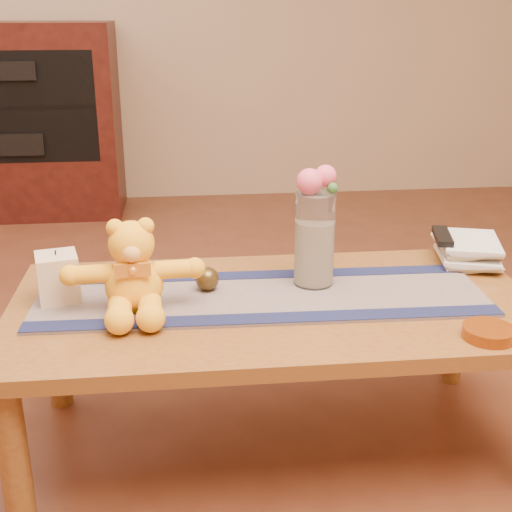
{
  "coord_description": "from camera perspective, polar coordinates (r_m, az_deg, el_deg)",
  "views": [
    {
      "loc": [
        -0.23,
        -1.64,
        1.19
      ],
      "look_at": [
        -0.05,
        0.0,
        0.58
      ],
      "focal_mm": 47.88,
      "sensor_mm": 36.0,
      "label": 1
    }
  ],
  "objects": [
    {
      "name": "runner_border_far",
      "position": [
        1.97,
        0.08,
        -1.58
      ],
      "size": [
        1.2,
        0.09,
        0.0
      ],
      "primitive_type": "cube",
      "rotation": [
        0.0,
        0.0,
        -0.02
      ],
      "color": "#151B40",
      "rests_on": "persian_runner"
    },
    {
      "name": "table_leg_bl",
      "position": [
        2.21,
        -16.37,
        -7.12
      ],
      "size": [
        0.07,
        0.07,
        0.41
      ],
      "primitive_type": "cylinder",
      "color": "brown",
      "rests_on": "floor"
    },
    {
      "name": "potpourri_fill",
      "position": [
        1.89,
        4.87,
        0.29
      ],
      "size": [
        0.09,
        0.09,
        0.18
      ],
      "primitive_type": "cylinder",
      "color": "beige",
      "rests_on": "glass_vase"
    },
    {
      "name": "cabinet_cavity",
      "position": [
        4.04,
        -20.51,
        11.5
      ],
      "size": [
        1.02,
        0.03,
        0.61
      ],
      "primitive_type": "cube",
      "color": "black",
      "rests_on": "media_cabinet"
    },
    {
      "name": "coffee_table_top",
      "position": [
        1.83,
        1.56,
        -4.36
      ],
      "size": [
        1.4,
        0.7,
        0.04
      ],
      "primitive_type": "cube",
      "color": "brown",
      "rests_on": "floor"
    },
    {
      "name": "book_lower",
      "position": [
        2.16,
        15.29,
        0.26
      ],
      "size": [
        0.23,
        0.26,
        0.02
      ],
      "primitive_type": "imported",
      "rotation": [
        0.0,
        0.0,
        -0.32
      ],
      "color": "beige",
      "rests_on": "book_bottom"
    },
    {
      "name": "bronze_ball",
      "position": [
        1.86,
        -4.1,
        -1.91
      ],
      "size": [
        0.08,
        0.08,
        0.07
      ],
      "primitive_type": "sphere",
      "rotation": [
        0.0,
        0.0,
        -0.24
      ],
      "color": "#433316",
      "rests_on": "persian_runner"
    },
    {
      "name": "teddy_bear",
      "position": [
        1.74,
        -10.24,
        -0.89
      ],
      "size": [
        0.35,
        0.29,
        0.23
      ],
      "primitive_type": null,
      "rotation": [
        0.0,
        0.0,
        0.06
      ],
      "color": "yellow",
      "rests_on": "persian_runner"
    },
    {
      "name": "cabinet_shelf",
      "position": [
        4.13,
        -20.24,
        11.69
      ],
      "size": [
        1.02,
        0.2,
        0.02
      ],
      "primitive_type": "cube",
      "color": "black",
      "rests_on": "media_cabinet"
    },
    {
      "name": "stereo_upper",
      "position": [
        4.12,
        -20.52,
        14.44
      ],
      "size": [
        0.42,
        0.28,
        0.1
      ],
      "primitive_type": "cube",
      "color": "black",
      "rests_on": "media_cabinet"
    },
    {
      "name": "glass_vase",
      "position": [
        1.87,
        4.91,
        1.41
      ],
      "size": [
        0.11,
        0.11,
        0.26
      ],
      "primitive_type": "cylinder",
      "color": "silver",
      "rests_on": "persian_runner"
    },
    {
      "name": "pillar_candle",
      "position": [
        1.86,
        -16.21,
        -1.69
      ],
      "size": [
        0.12,
        0.12,
        0.12
      ],
      "primitive_type": "cube",
      "rotation": [
        0.0,
        0.0,
        0.23
      ],
      "color": "beige",
      "rests_on": "persian_runner"
    },
    {
      "name": "media_cabinet",
      "position": [
        4.28,
        -19.61,
        10.54
      ],
      "size": [
        1.2,
        0.5,
        1.1
      ],
      "primitive_type": "cube",
      "color": "black",
      "rests_on": "floor"
    },
    {
      "name": "rose_left",
      "position": [
        1.81,
        4.5,
        6.23
      ],
      "size": [
        0.07,
        0.07,
        0.07
      ],
      "primitive_type": "sphere",
      "color": "#EB5373",
      "rests_on": "glass_vase"
    },
    {
      "name": "book_top",
      "position": [
        2.15,
        15.35,
        1.23
      ],
      "size": [
        0.22,
        0.26,
        0.02
      ],
      "primitive_type": "imported",
      "rotation": [
        0.0,
        0.0,
        -0.28
      ],
      "color": "beige",
      "rests_on": "book_upper"
    },
    {
      "name": "blue_flower_side",
      "position": [
        1.84,
        4.01,
        6.0
      ],
      "size": [
        0.04,
        0.04,
        0.04
      ],
      "primitive_type": "sphere",
      "color": "#4D5BA7",
      "rests_on": "glass_vase"
    },
    {
      "name": "amber_dish",
      "position": [
        1.71,
        18.87,
        -6.09
      ],
      "size": [
        0.14,
        0.14,
        0.03
      ],
      "primitive_type": "cylinder",
      "rotation": [
        0.0,
        0.0,
        -0.18
      ],
      "color": "#BF5914",
      "rests_on": "coffee_table_top"
    },
    {
      "name": "table_leg_br",
      "position": [
        2.34,
        16.32,
        -5.53
      ],
      "size": [
        0.07,
        0.07,
        0.41
      ],
      "primitive_type": "cylinder",
      "color": "brown",
      "rests_on": "floor"
    },
    {
      "name": "floor",
      "position": [
        2.04,
        1.45,
        -15.38
      ],
      "size": [
        5.5,
        5.5,
        0.0
      ],
      "primitive_type": "plane",
      "color": "#512717",
      "rests_on": "ground"
    },
    {
      "name": "persian_runner",
      "position": [
        1.84,
        0.47,
        -3.41
      ],
      "size": [
        1.21,
        0.38,
        0.01
      ],
      "primitive_type": "cube",
      "rotation": [
        0.0,
        0.0,
        -0.02
      ],
      "color": "#171C42",
      "rests_on": "coffee_table_top"
    },
    {
      "name": "candle_wick",
      "position": [
        1.84,
        -16.42,
        0.28
      ],
      "size": [
        0.0,
        0.0,
        0.01
      ],
      "primitive_type": "cylinder",
      "rotation": [
        0.0,
        0.0,
        0.23
      ],
      "color": "black",
      "rests_on": "pillar_candle"
    },
    {
      "name": "runner_border_near",
      "position": [
        1.7,
        0.93,
        -5.21
      ],
      "size": [
        1.2,
        0.09,
        0.0
      ],
      "primitive_type": "cube",
      "rotation": [
        0.0,
        0.0,
        -0.02
      ],
      "color": "#151B40",
      "rests_on": "persian_runner"
    },
    {
      "name": "leaf_sprig",
      "position": [
        1.82,
        6.41,
        5.66
      ],
      "size": [
        0.03,
        0.03,
        0.03
      ],
      "primitive_type": "sphere",
      "color": "#33662D",
      "rests_on": "glass_vase"
    },
    {
      "name": "book_bottom",
      "position": [
        2.16,
        15.1,
        -0.17
      ],
      "size": [
        0.2,
        0.25,
        0.02
      ],
      "primitive_type": "imported",
      "rotation": [
        0.0,
        0.0,
        -0.18
      ],
      "color": "beige",
      "rests_on": "coffee_table_top"
    },
    {
      "name": "blue_flower_back",
      "position": [
        1.86,
        5.15,
        6.37
      ],
      "size": [
        0.04,
        0.04,
        0.04
      ],
      "primitive_type": "sphere",
      "color": "#4D5BA7",
      "rests_on": "glass_vase"
    },
    {
      "name": "book_upper",
      "position": [
        2.15,
        15.02,
        0.81
      ],
      "size": [
        0.19,
        0.24,
        0.02
      ],
      "primitive_type": "imported",
      "rotation": [
        0.0,
        0.0,
        -0.12
      ],
      "color": "beige",
      "rests_on": "book_lower"
    },
    {
      "name": "table_leg_fl",
      "position": [
        1.73,
        -19.54,
        -15.95
      ],
      "size": [
        0.07,
        0.07,
        0.41
      ],
      "primitive_type": "cylinder",
      "color": "brown",
      "rests_on": "floor"
    },
    {
      "name": "stereo_lower",
      "position": [
        4.17,
        -19.85,
        9.05
      ],
      "size": [
        0.42,
        0.28,
        0.12
      ],
      "primitive_type": "cube",
      "color": "black",
      "rests_on": "media_cabinet"
    },
    {
      "name": "tv_remote",
      "position": [
        2.13,
        15.31,
        1.61
      ],
      "size": [
        0.08,
        0.17,
        0.02
      ],
      "primitive_type": "cube",
      "rotation": [
        0.0,
        0.0,
        -0.23
      ],
      "color": "black",
      "rests_on": "book_top"
    },
    {
      "name": "rose_right",
      "position": [
        1.83,
        5.81,
        6.67
      ],
      "size": [
        0.06,
        0.06,
        0.06
      ],
      "primitive_type": "sphere",
      "color": "#EB5373",
      "rests_on": "glass_vase"
    }
  ]
}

